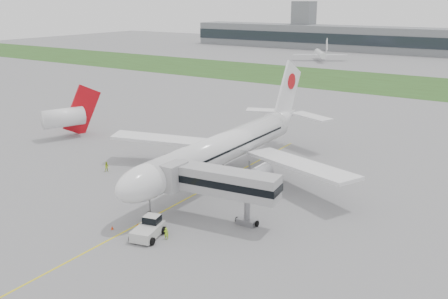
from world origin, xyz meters
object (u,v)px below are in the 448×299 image
Objects in this scene: pushback_tug at (149,228)px; jet_bridge at (216,182)px; neighbor_aircraft at (66,117)px; ground_crew_near at (166,233)px; airliner at (227,146)px.

jet_bridge reaches higher than pushback_tug.
neighbor_aircraft reaches higher than jet_bridge.
pushback_tug is at bearing -24.80° from ground_crew_near.
jet_bridge is (8.13, -15.45, 0.09)m from airliner.
airliner is at bearing 84.60° from pushback_tug.
pushback_tug is 2.48m from ground_crew_near.
airliner is 24.84m from ground_crew_near.
airliner is at bearing 110.60° from jet_bridge.
airliner is 3.22× the size of jet_bridge.
jet_bridge reaches higher than ground_crew_near.
pushback_tug is at bearing -7.11° from neighbor_aircraft.
jet_bridge is 1.15× the size of neighbor_aircraft.
jet_bridge is 9.78m from ground_crew_near.
airliner is 17.46m from jet_bridge.
pushback_tug is 54.41m from neighbor_aircraft.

